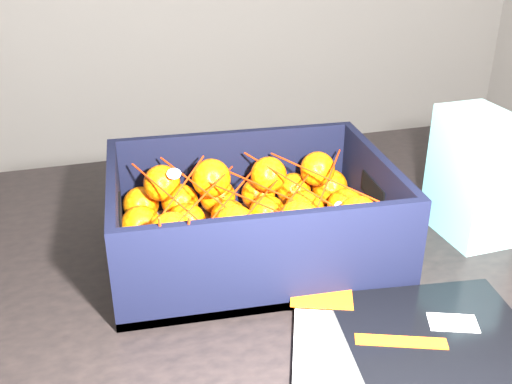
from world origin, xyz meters
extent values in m
cube|color=black|center=(0.27, -0.13, 0.73)|extent=(1.25, 0.89, 0.04)
cylinder|color=black|center=(-0.28, 0.22, 0.35)|extent=(0.06, 0.06, 0.71)
cylinder|color=black|center=(0.82, 0.22, 0.35)|extent=(0.06, 0.06, 0.71)
cube|color=silver|center=(0.29, -0.41, 0.75)|extent=(0.31, 0.34, 0.01)
cube|color=silver|center=(0.27, -0.41, 0.76)|extent=(0.28, 0.33, 0.01)
cube|color=black|center=(0.34, -0.41, 0.77)|extent=(0.23, 0.29, 0.01)
cube|color=#FD5C0D|center=(0.23, -0.27, 0.77)|extent=(0.09, 0.07, 0.00)
cube|color=white|center=(0.36, -0.35, 0.77)|extent=(0.06, 0.05, 0.00)
cube|color=#FD5C0D|center=(0.29, -0.37, 0.77)|extent=(0.10, 0.05, 0.00)
cube|color=olive|center=(0.17, -0.12, 0.76)|extent=(0.38, 0.28, 0.01)
cube|color=black|center=(0.17, 0.01, 0.82)|extent=(0.38, 0.01, 0.13)
cube|color=black|center=(0.17, -0.26, 0.82)|extent=(0.38, 0.01, 0.13)
cube|color=black|center=(-0.01, -0.12, 0.82)|extent=(0.01, 0.26, 0.13)
cube|color=black|center=(0.36, -0.12, 0.82)|extent=(0.01, 0.26, 0.13)
sphere|color=#ED6304|center=(0.02, -0.23, 0.79)|extent=(0.05, 0.05, 0.05)
sphere|color=#ED6304|center=(0.03, -0.16, 0.79)|extent=(0.06, 0.06, 0.06)
sphere|color=#ED6304|center=(0.02, -0.09, 0.79)|extent=(0.06, 0.06, 0.06)
sphere|color=#ED6304|center=(0.03, -0.02, 0.79)|extent=(0.05, 0.05, 0.05)
sphere|color=#ED6304|center=(0.08, -0.22, 0.79)|extent=(0.06, 0.06, 0.06)
sphere|color=#ED6304|center=(0.08, -0.16, 0.79)|extent=(0.06, 0.06, 0.06)
sphere|color=#ED6304|center=(0.09, -0.09, 0.79)|extent=(0.06, 0.06, 0.06)
sphere|color=#ED6304|center=(0.08, -0.03, 0.79)|extent=(0.06, 0.06, 0.06)
sphere|color=#ED6304|center=(0.14, -0.23, 0.79)|extent=(0.05, 0.05, 0.05)
sphere|color=#ED6304|center=(0.14, -0.16, 0.79)|extent=(0.05, 0.05, 0.05)
sphere|color=#ED6304|center=(0.15, -0.09, 0.79)|extent=(0.05, 0.05, 0.05)
sphere|color=#ED6304|center=(0.14, -0.02, 0.79)|extent=(0.06, 0.06, 0.06)
sphere|color=#ED6304|center=(0.20, -0.23, 0.79)|extent=(0.06, 0.06, 0.06)
sphere|color=#ED6304|center=(0.20, -0.16, 0.79)|extent=(0.06, 0.06, 0.06)
sphere|color=#ED6304|center=(0.20, -0.09, 0.79)|extent=(0.05, 0.05, 0.05)
sphere|color=#ED6304|center=(0.21, -0.02, 0.79)|extent=(0.05, 0.05, 0.05)
sphere|color=#ED6304|center=(0.27, -0.23, 0.79)|extent=(0.06, 0.06, 0.06)
sphere|color=#ED6304|center=(0.26, -0.16, 0.79)|extent=(0.06, 0.06, 0.06)
sphere|color=#ED6304|center=(0.26, -0.09, 0.79)|extent=(0.06, 0.06, 0.06)
sphere|color=#ED6304|center=(0.26, -0.02, 0.79)|extent=(0.05, 0.05, 0.05)
sphere|color=#ED6304|center=(0.32, -0.22, 0.79)|extent=(0.06, 0.06, 0.06)
sphere|color=#ED6304|center=(0.33, -0.16, 0.79)|extent=(0.05, 0.05, 0.05)
sphere|color=#ED6304|center=(0.32, -0.09, 0.79)|extent=(0.06, 0.06, 0.06)
sphere|color=#ED6304|center=(0.32, -0.02, 0.79)|extent=(0.06, 0.06, 0.06)
sphere|color=#ED6304|center=(0.06, -0.20, 0.83)|extent=(0.06, 0.06, 0.06)
sphere|color=#ED6304|center=(0.06, -0.05, 0.83)|extent=(0.05, 0.05, 0.05)
sphere|color=#ED6304|center=(0.14, -0.19, 0.83)|extent=(0.06, 0.06, 0.06)
sphere|color=#ED6304|center=(0.13, -0.05, 0.83)|extent=(0.06, 0.06, 0.06)
sphere|color=#ED6304|center=(0.22, -0.20, 0.83)|extent=(0.06, 0.06, 0.06)
sphere|color=#ED6304|center=(0.22, -0.05, 0.83)|extent=(0.05, 0.05, 0.05)
sphere|color=#ED6304|center=(0.30, -0.20, 0.83)|extent=(0.05, 0.05, 0.05)
sphere|color=#ED6304|center=(0.29, -0.05, 0.83)|extent=(0.05, 0.05, 0.05)
cylinder|color=red|center=(0.07, -0.13, 0.84)|extent=(0.11, 0.20, 0.03)
cylinder|color=red|center=(0.11, -0.12, 0.85)|extent=(0.11, 0.20, 0.03)
cylinder|color=red|center=(0.15, -0.13, 0.85)|extent=(0.11, 0.20, 0.02)
cylinder|color=red|center=(0.20, -0.13, 0.85)|extent=(0.11, 0.20, 0.01)
cylinder|color=red|center=(0.24, -0.12, 0.85)|extent=(0.11, 0.20, 0.02)
cylinder|color=red|center=(0.28, -0.12, 0.85)|extent=(0.11, 0.20, 0.00)
cylinder|color=red|center=(0.07, -0.13, 0.85)|extent=(0.11, 0.20, 0.03)
cylinder|color=red|center=(0.11, -0.13, 0.85)|extent=(0.11, 0.20, 0.02)
cylinder|color=red|center=(0.15, -0.12, 0.84)|extent=(0.11, 0.20, 0.02)
cylinder|color=red|center=(0.20, -0.13, 0.84)|extent=(0.11, 0.20, 0.03)
cylinder|color=red|center=(0.24, -0.13, 0.85)|extent=(0.11, 0.20, 0.03)
cylinder|color=red|center=(0.28, -0.13, 0.85)|extent=(0.11, 0.20, 0.02)
cylinder|color=red|center=(0.04, -0.25, 0.85)|extent=(0.00, 0.03, 0.09)
cylinder|color=red|center=(0.07, -0.25, 0.85)|extent=(0.01, 0.04, 0.08)
cube|color=white|center=(0.50, -0.13, 0.84)|extent=(0.10, 0.13, 0.19)
camera|label=1|loc=(0.03, -0.84, 1.21)|focal=42.29mm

